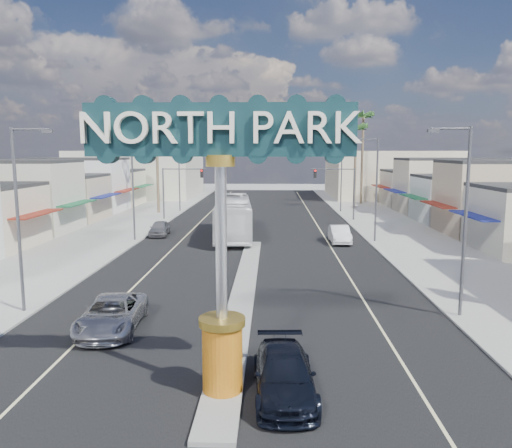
# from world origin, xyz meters

# --- Properties ---
(ground) EXTENTS (160.00, 160.00, 0.00)m
(ground) POSITION_xyz_m (0.00, 30.00, 0.00)
(ground) COLOR gray
(ground) RESTS_ON ground
(road) EXTENTS (20.00, 120.00, 0.01)m
(road) POSITION_xyz_m (0.00, 30.00, 0.01)
(road) COLOR black
(road) RESTS_ON ground
(median_island) EXTENTS (1.30, 30.00, 0.16)m
(median_island) POSITION_xyz_m (0.00, 14.00, 0.08)
(median_island) COLOR gray
(median_island) RESTS_ON ground
(sidewalk_left) EXTENTS (8.00, 120.00, 0.12)m
(sidewalk_left) POSITION_xyz_m (-14.00, 30.00, 0.06)
(sidewalk_left) COLOR gray
(sidewalk_left) RESTS_ON ground
(sidewalk_right) EXTENTS (8.00, 120.00, 0.12)m
(sidewalk_right) POSITION_xyz_m (14.00, 30.00, 0.06)
(sidewalk_right) COLOR gray
(sidewalk_right) RESTS_ON ground
(storefront_row_left) EXTENTS (12.00, 42.00, 6.00)m
(storefront_row_left) POSITION_xyz_m (-24.00, 43.00, 3.00)
(storefront_row_left) COLOR beige
(storefront_row_left) RESTS_ON ground
(storefront_row_right) EXTENTS (12.00, 42.00, 6.00)m
(storefront_row_right) POSITION_xyz_m (24.00, 43.00, 3.00)
(storefront_row_right) COLOR #B7B29E
(storefront_row_right) RESTS_ON ground
(backdrop_far_left) EXTENTS (20.00, 20.00, 8.00)m
(backdrop_far_left) POSITION_xyz_m (-22.00, 75.00, 4.00)
(backdrop_far_left) COLOR #B7B29E
(backdrop_far_left) RESTS_ON ground
(backdrop_far_right) EXTENTS (20.00, 20.00, 8.00)m
(backdrop_far_right) POSITION_xyz_m (22.00, 75.00, 4.00)
(backdrop_far_right) COLOR beige
(backdrop_far_right) RESTS_ON ground
(gateway_sign) EXTENTS (8.20, 1.50, 9.15)m
(gateway_sign) POSITION_xyz_m (0.00, 1.98, 5.93)
(gateway_sign) COLOR #C3600F
(gateway_sign) RESTS_ON median_island
(traffic_signal_left) EXTENTS (5.09, 0.45, 6.00)m
(traffic_signal_left) POSITION_xyz_m (-9.18, 43.99, 4.27)
(traffic_signal_left) COLOR #47474C
(traffic_signal_left) RESTS_ON ground
(traffic_signal_right) EXTENTS (5.09, 0.45, 6.00)m
(traffic_signal_right) POSITION_xyz_m (9.18, 43.99, 4.27)
(traffic_signal_right) COLOR #47474C
(traffic_signal_right) RESTS_ON ground
(streetlight_l_near) EXTENTS (2.03, 0.22, 9.00)m
(streetlight_l_near) POSITION_xyz_m (-10.43, 10.00, 5.07)
(streetlight_l_near) COLOR #47474C
(streetlight_l_near) RESTS_ON ground
(streetlight_l_mid) EXTENTS (2.03, 0.22, 9.00)m
(streetlight_l_mid) POSITION_xyz_m (-10.43, 30.00, 5.07)
(streetlight_l_mid) COLOR #47474C
(streetlight_l_mid) RESTS_ON ground
(streetlight_l_far) EXTENTS (2.03, 0.22, 9.00)m
(streetlight_l_far) POSITION_xyz_m (-10.43, 52.00, 5.07)
(streetlight_l_far) COLOR #47474C
(streetlight_l_far) RESTS_ON ground
(streetlight_r_near) EXTENTS (2.03, 0.22, 9.00)m
(streetlight_r_near) POSITION_xyz_m (10.43, 10.00, 5.07)
(streetlight_r_near) COLOR #47474C
(streetlight_r_near) RESTS_ON ground
(streetlight_r_mid) EXTENTS (2.03, 0.22, 9.00)m
(streetlight_r_mid) POSITION_xyz_m (10.43, 30.00, 5.07)
(streetlight_r_mid) COLOR #47474C
(streetlight_r_mid) RESTS_ON ground
(streetlight_r_far) EXTENTS (2.03, 0.22, 9.00)m
(streetlight_r_far) POSITION_xyz_m (10.43, 52.00, 5.07)
(streetlight_r_far) COLOR #47474C
(streetlight_r_far) RESTS_ON ground
(palm_left_far) EXTENTS (2.60, 2.60, 13.10)m
(palm_left_far) POSITION_xyz_m (-13.00, 50.00, 11.50)
(palm_left_far) COLOR brown
(palm_left_far) RESTS_ON ground
(palm_right_mid) EXTENTS (2.60, 2.60, 12.10)m
(palm_right_mid) POSITION_xyz_m (13.00, 56.00, 10.60)
(palm_right_mid) COLOR brown
(palm_right_mid) RESTS_ON ground
(palm_right_far) EXTENTS (2.60, 2.60, 14.10)m
(palm_right_far) POSITION_xyz_m (15.00, 62.00, 12.39)
(palm_right_far) COLOR brown
(palm_right_far) RESTS_ON ground
(suv_left) EXTENTS (2.76, 5.42, 1.47)m
(suv_left) POSITION_xyz_m (-5.50, 7.76, 0.73)
(suv_left) COLOR #A2A2A6
(suv_left) RESTS_ON ground
(suv_right) EXTENTS (2.18, 4.86, 1.39)m
(suv_right) POSITION_xyz_m (2.00, 2.03, 0.69)
(suv_right) COLOR black
(suv_right) RESTS_ON ground
(car_parked_left) EXTENTS (1.87, 4.20, 1.40)m
(car_parked_left) POSITION_xyz_m (-9.00, 32.90, 0.70)
(car_parked_left) COLOR slate
(car_parked_left) RESTS_ON ground
(car_parked_right) EXTENTS (1.60, 4.54, 1.49)m
(car_parked_right) POSITION_xyz_m (7.49, 29.73, 0.75)
(car_parked_right) COLOR white
(car_parked_right) RESTS_ON ground
(city_bus) EXTENTS (4.10, 13.67, 3.76)m
(city_bus) POSITION_xyz_m (-2.00, 32.30, 1.88)
(city_bus) COLOR silver
(city_bus) RESTS_ON ground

